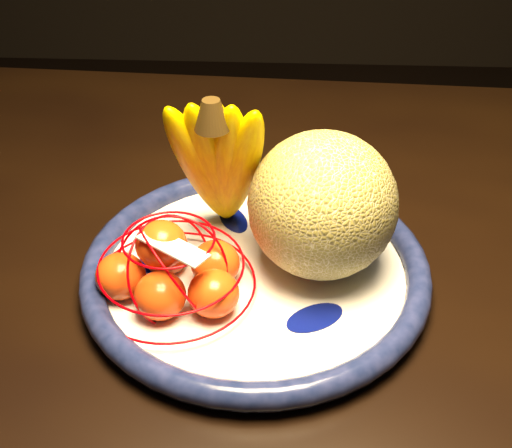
{
  "coord_description": "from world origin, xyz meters",
  "views": [
    {
      "loc": [
        0.1,
        -0.65,
        1.21
      ],
      "look_at": [
        0.07,
        -0.1,
        0.8
      ],
      "focal_mm": 45.0,
      "sensor_mm": 36.0,
      "label": 1
    }
  ],
  "objects_px": {
    "banana_bunch": "(220,159)",
    "mandarin_bag": "(173,270)",
    "fruit_bowl": "(256,268)",
    "dining_table": "(158,260)",
    "cantaloupe": "(322,205)"
  },
  "relations": [
    {
      "from": "banana_bunch",
      "to": "mandarin_bag",
      "type": "distance_m",
      "value": 0.13
    },
    {
      "from": "fruit_bowl",
      "to": "banana_bunch",
      "type": "relative_size",
      "value": 1.83
    },
    {
      "from": "dining_table",
      "to": "mandarin_bag",
      "type": "xyz_separation_m",
      "value": [
        0.05,
        -0.16,
        0.12
      ]
    },
    {
      "from": "fruit_bowl",
      "to": "cantaloupe",
      "type": "distance_m",
      "value": 0.11
    },
    {
      "from": "dining_table",
      "to": "fruit_bowl",
      "type": "xyz_separation_m",
      "value": [
        0.14,
        -0.12,
        0.09
      ]
    },
    {
      "from": "mandarin_bag",
      "to": "dining_table",
      "type": "bearing_deg",
      "value": 108.51
    },
    {
      "from": "fruit_bowl",
      "to": "cantaloupe",
      "type": "xyz_separation_m",
      "value": [
        0.07,
        0.01,
        0.08
      ]
    },
    {
      "from": "banana_bunch",
      "to": "dining_table",
      "type": "bearing_deg",
      "value": 151.21
    },
    {
      "from": "cantaloupe",
      "to": "fruit_bowl",
      "type": "bearing_deg",
      "value": -169.53
    },
    {
      "from": "dining_table",
      "to": "cantaloupe",
      "type": "height_order",
      "value": "cantaloupe"
    },
    {
      "from": "fruit_bowl",
      "to": "dining_table",
      "type": "bearing_deg",
      "value": 139.7
    },
    {
      "from": "fruit_bowl",
      "to": "banana_bunch",
      "type": "bearing_deg",
      "value": 125.88
    },
    {
      "from": "dining_table",
      "to": "banana_bunch",
      "type": "height_order",
      "value": "banana_bunch"
    },
    {
      "from": "cantaloupe",
      "to": "banana_bunch",
      "type": "distance_m",
      "value": 0.12
    },
    {
      "from": "dining_table",
      "to": "fruit_bowl",
      "type": "height_order",
      "value": "fruit_bowl"
    }
  ]
}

